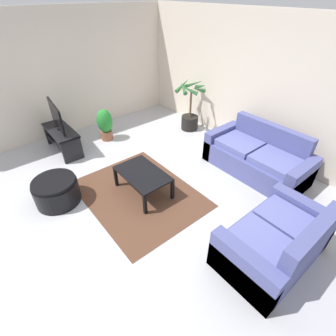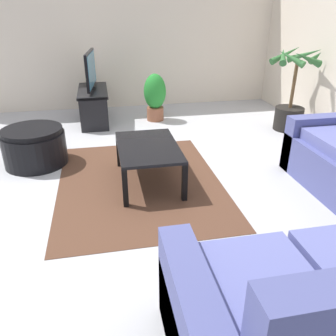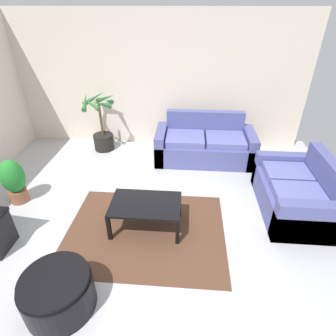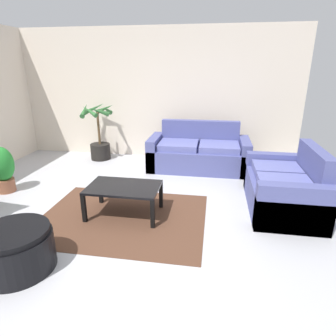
{
  "view_description": "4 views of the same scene",
  "coord_description": "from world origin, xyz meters",
  "px_view_note": "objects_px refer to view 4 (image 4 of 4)",
  "views": [
    {
      "loc": [
        2.99,
        -1.58,
        2.96
      ],
      "look_at": [
        0.31,
        0.62,
        0.46
      ],
      "focal_mm": 26.76,
      "sensor_mm": 36.0,
      "label": 1
    },
    {
      "loc": [
        3.33,
        -0.2,
        1.73
      ],
      "look_at": [
        0.7,
        0.32,
        0.43
      ],
      "focal_mm": 36.37,
      "sensor_mm": 36.0,
      "label": 2
    },
    {
      "loc": [
        0.63,
        -2.6,
        2.74
      ],
      "look_at": [
        0.37,
        0.72,
        0.7
      ],
      "focal_mm": 28.76,
      "sensor_mm": 36.0,
      "label": 3
    },
    {
      "loc": [
        1.25,
        -3.12,
        1.93
      ],
      "look_at": [
        0.65,
        0.56,
        0.59
      ],
      "focal_mm": 30.46,
      "sensor_mm": 36.0,
      "label": 4
    }
  ],
  "objects_px": {
    "coffee_table": "(124,190)",
    "ottoman": "(16,250)",
    "couch_main": "(199,154)",
    "potted_palm": "(99,139)",
    "couch_loveseat": "(284,188)",
    "potted_plant_small": "(3,168)"
  },
  "relations": [
    {
      "from": "couch_main",
      "to": "ottoman",
      "type": "height_order",
      "value": "couch_main"
    },
    {
      "from": "couch_loveseat",
      "to": "potted_plant_small",
      "type": "height_order",
      "value": "couch_loveseat"
    },
    {
      "from": "potted_palm",
      "to": "couch_main",
      "type": "bearing_deg",
      "value": -7.16
    },
    {
      "from": "coffee_table",
      "to": "potted_plant_small",
      "type": "height_order",
      "value": "potted_plant_small"
    },
    {
      "from": "couch_loveseat",
      "to": "coffee_table",
      "type": "xyz_separation_m",
      "value": [
        -2.18,
        -0.56,
        0.07
      ]
    },
    {
      "from": "couch_main",
      "to": "ottoman",
      "type": "relative_size",
      "value": 2.66
    },
    {
      "from": "coffee_table",
      "to": "ottoman",
      "type": "distance_m",
      "value": 1.45
    },
    {
      "from": "ottoman",
      "to": "potted_plant_small",
      "type": "bearing_deg",
      "value": 130.21
    },
    {
      "from": "coffee_table",
      "to": "ottoman",
      "type": "relative_size",
      "value": 1.33
    },
    {
      "from": "coffee_table",
      "to": "ottoman",
      "type": "xyz_separation_m",
      "value": [
        -0.72,
        -1.25,
        -0.15
      ]
    },
    {
      "from": "couch_loveseat",
      "to": "coffee_table",
      "type": "relative_size",
      "value": 1.54
    },
    {
      "from": "potted_plant_small",
      "to": "ottoman",
      "type": "bearing_deg",
      "value": -49.79
    },
    {
      "from": "couch_main",
      "to": "coffee_table",
      "type": "bearing_deg",
      "value": -113.14
    },
    {
      "from": "couch_main",
      "to": "potted_palm",
      "type": "relative_size",
      "value": 1.59
    },
    {
      "from": "potted_plant_small",
      "to": "ottoman",
      "type": "distance_m",
      "value": 2.19
    },
    {
      "from": "couch_main",
      "to": "potted_palm",
      "type": "bearing_deg",
      "value": 172.84
    },
    {
      "from": "coffee_table",
      "to": "potted_palm",
      "type": "bearing_deg",
      "value": 118.93
    },
    {
      "from": "couch_loveseat",
      "to": "potted_palm",
      "type": "bearing_deg",
      "value": 153.01
    },
    {
      "from": "couch_main",
      "to": "coffee_table",
      "type": "relative_size",
      "value": 2.0
    },
    {
      "from": "potted_plant_small",
      "to": "ottoman",
      "type": "height_order",
      "value": "potted_plant_small"
    },
    {
      "from": "ottoman",
      "to": "coffee_table",
      "type": "bearing_deg",
      "value": 60.09
    },
    {
      "from": "couch_main",
      "to": "potted_palm",
      "type": "xyz_separation_m",
      "value": [
        -2.16,
        0.27,
        0.16
      ]
    }
  ]
}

